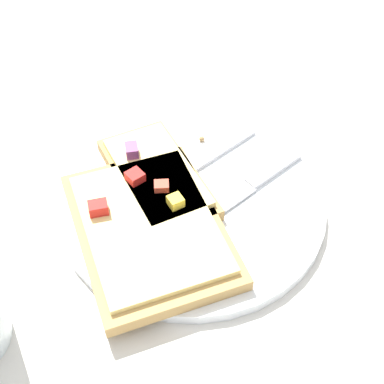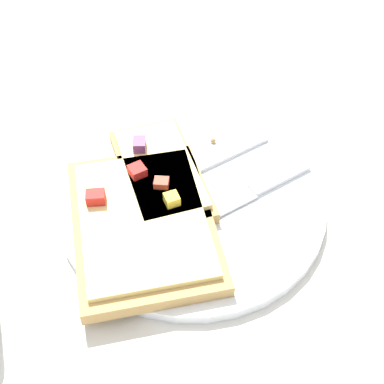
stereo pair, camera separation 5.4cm
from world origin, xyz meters
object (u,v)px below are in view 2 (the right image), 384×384
object	(u,v)px
plate	(192,202)
pizza_slice_main	(143,222)
pizza_slice_corner	(162,172)
fork	(177,178)
knife	(246,195)

from	to	relation	value
plate	pizza_slice_main	distance (m)	0.06
plate	pizza_slice_corner	bearing A→B (deg)	87.17
plate	pizza_slice_main	size ratio (longest dim) A/B	1.20
plate	fork	world-z (taller)	fork
knife	pizza_slice_corner	bearing A→B (deg)	-49.64
pizza_slice_main	pizza_slice_corner	distance (m)	0.07
knife	pizza_slice_main	world-z (taller)	pizza_slice_main
plate	fork	xyz separation A→B (m)	(0.01, 0.03, 0.01)
fork	knife	size ratio (longest dim) A/B	1.10
plate	pizza_slice_corner	world-z (taller)	pizza_slice_corner
pizza_slice_main	knife	bearing A→B (deg)	-79.68
plate	pizza_slice_corner	distance (m)	0.05
pizza_slice_corner	plate	bearing A→B (deg)	-150.32
fork	knife	bearing A→B (deg)	127.77
fork	knife	world-z (taller)	knife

